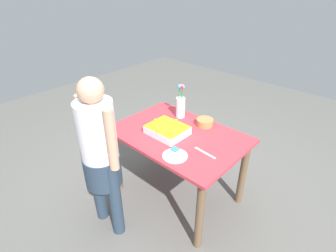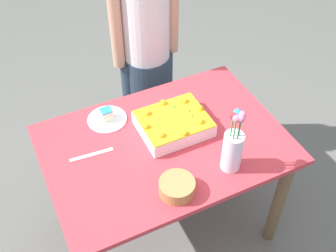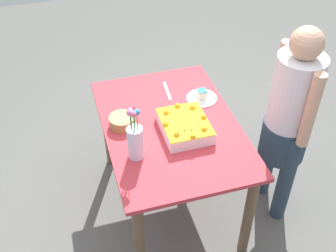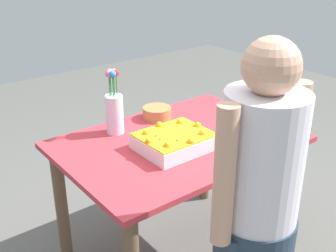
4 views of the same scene
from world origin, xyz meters
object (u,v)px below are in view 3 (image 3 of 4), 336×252
at_px(serving_plate_with_slice, 202,97).
at_px(fruit_bowl, 122,121).
at_px(cake_knife, 167,91).
at_px(person_standing, 289,116).
at_px(sheet_cake, 185,126).
at_px(flower_vase, 135,139).

relative_size(serving_plate_with_slice, fruit_bowl, 1.27).
relative_size(cake_knife, person_standing, 0.15).
distance_m(cake_knife, fruit_bowl, 0.49).
xyz_separation_m(serving_plate_with_slice, person_standing, (0.43, 0.44, 0.06)).
distance_m(serving_plate_with_slice, person_standing, 0.62).
xyz_separation_m(sheet_cake, serving_plate_with_slice, (-0.30, 0.23, -0.03)).
height_order(sheet_cake, serving_plate_with_slice, sheet_cake).
relative_size(sheet_cake, person_standing, 0.24).
bearing_deg(serving_plate_with_slice, sheet_cake, -37.15).
xyz_separation_m(serving_plate_with_slice, fruit_bowl, (0.13, -0.60, 0.02)).
xyz_separation_m(sheet_cake, fruit_bowl, (-0.17, -0.38, -0.01)).
relative_size(sheet_cake, serving_plate_with_slice, 1.66).
distance_m(fruit_bowl, person_standing, 1.09).
xyz_separation_m(sheet_cake, flower_vase, (0.14, -0.35, 0.09)).
bearing_deg(cake_knife, fruit_bowl, 130.82).
bearing_deg(serving_plate_with_slice, cake_knife, -127.35).
distance_m(sheet_cake, cake_knife, 0.46).
relative_size(cake_knife, flower_vase, 0.62).
height_order(sheet_cake, person_standing, person_standing).
bearing_deg(cake_knife, serving_plate_with_slice, -122.77).
bearing_deg(fruit_bowl, person_standing, 73.76).
bearing_deg(sheet_cake, person_standing, 78.60).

